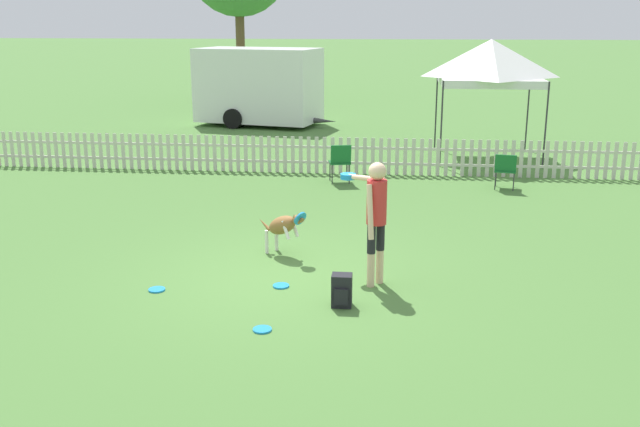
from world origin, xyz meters
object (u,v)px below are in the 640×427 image
object	(u,v)px
leaping_dog	(283,226)
folding_chair_center	(340,160)
equipment_trailer	(259,85)
handler_person	(375,208)
frisbee_midfield	(262,330)
frisbee_near_dog	(157,290)
backpack_on_grass	(342,291)
canopy_tent_main	(490,62)
folding_chair_blue_left	(505,168)
frisbee_near_handler	(281,286)

from	to	relation	value
leaping_dog	folding_chair_center	bearing A→B (deg)	-148.06
folding_chair_center	equipment_trailer	world-z (taller)	equipment_trailer
equipment_trailer	folding_chair_center	bearing A→B (deg)	-55.20
handler_person	frisbee_midfield	size ratio (longest dim) A/B	7.67
leaping_dog	frisbee_near_dog	bearing A→B (deg)	-4.63
leaping_dog	handler_person	bearing A→B (deg)	90.30
backpack_on_grass	frisbee_near_dog	bearing A→B (deg)	173.72
canopy_tent_main	equipment_trailer	bearing A→B (deg)	143.19
folding_chair_blue_left	equipment_trailer	distance (m)	11.63
frisbee_midfield	folding_chair_center	size ratio (longest dim) A/B	0.26
handler_person	frisbee_near_handler	xyz separation A→B (m)	(-1.29, -0.25, -1.11)
frisbee_near_handler	equipment_trailer	world-z (taller)	equipment_trailer
folding_chair_center	equipment_trailer	bearing A→B (deg)	-80.71
frisbee_midfield	backpack_on_grass	world-z (taller)	backpack_on_grass
canopy_tent_main	equipment_trailer	distance (m)	9.07
frisbee_near_handler	frisbee_near_dog	distance (m)	1.73
frisbee_near_handler	folding_chair_center	size ratio (longest dim) A/B	0.26
leaping_dog	frisbee_near_dog	distance (m)	2.32
frisbee_midfield	canopy_tent_main	distance (m)	12.46
canopy_tent_main	handler_person	bearing A→B (deg)	-105.41
canopy_tent_main	equipment_trailer	world-z (taller)	canopy_tent_main
frisbee_midfield	backpack_on_grass	bearing A→B (deg)	43.64
backpack_on_grass	handler_person	bearing A→B (deg)	65.94
leaping_dog	equipment_trailer	distance (m)	14.43
frisbee_near_handler	folding_chair_blue_left	world-z (taller)	folding_chair_blue_left
handler_person	equipment_trailer	size ratio (longest dim) A/B	0.35
backpack_on_grass	frisbee_near_handler	bearing A→B (deg)	146.02
folding_chair_center	backpack_on_grass	bearing A→B (deg)	82.07
leaping_dog	frisbee_near_dog	xyz separation A→B (m)	(-1.52, -1.69, -0.48)
handler_person	canopy_tent_main	world-z (taller)	canopy_tent_main
canopy_tent_main	equipment_trailer	xyz separation A→B (m)	(-7.20, 5.39, -1.15)
frisbee_near_dog	folding_chair_blue_left	bearing A→B (deg)	49.63
frisbee_near_dog	frisbee_midfield	xyz separation A→B (m)	(1.70, -1.15, 0.00)
canopy_tent_main	folding_chair_center	bearing A→B (deg)	-136.72
folding_chair_blue_left	equipment_trailer	bearing A→B (deg)	-41.74
frisbee_midfield	equipment_trailer	bearing A→B (deg)	100.76
leaping_dog	folding_chair_center	world-z (taller)	folding_chair_center
backpack_on_grass	equipment_trailer	distance (m)	16.62
folding_chair_blue_left	folding_chair_center	bearing A→B (deg)	6.04
leaping_dog	folding_chair_blue_left	size ratio (longest dim) A/B	1.13
frisbee_near_dog	backpack_on_grass	distance (m)	2.63
backpack_on_grass	folding_chair_blue_left	world-z (taller)	folding_chair_blue_left
frisbee_near_handler	folding_chair_blue_left	size ratio (longest dim) A/B	0.29
leaping_dog	frisbee_near_handler	xyz separation A→B (m)	(0.18, -1.36, -0.48)
backpack_on_grass	folding_chair_center	size ratio (longest dim) A/B	0.48
frisbee_near_handler	backpack_on_grass	distance (m)	1.11
frisbee_near_dog	folding_chair_center	size ratio (longest dim) A/B	0.26
frisbee_near_handler	frisbee_midfield	xyz separation A→B (m)	(0.00, -1.47, 0.00)
leaping_dog	folding_chair_blue_left	xyz separation A→B (m)	(4.16, 5.00, -0.02)
backpack_on_grass	folding_chair_center	xyz separation A→B (m)	(-0.58, 7.21, 0.33)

